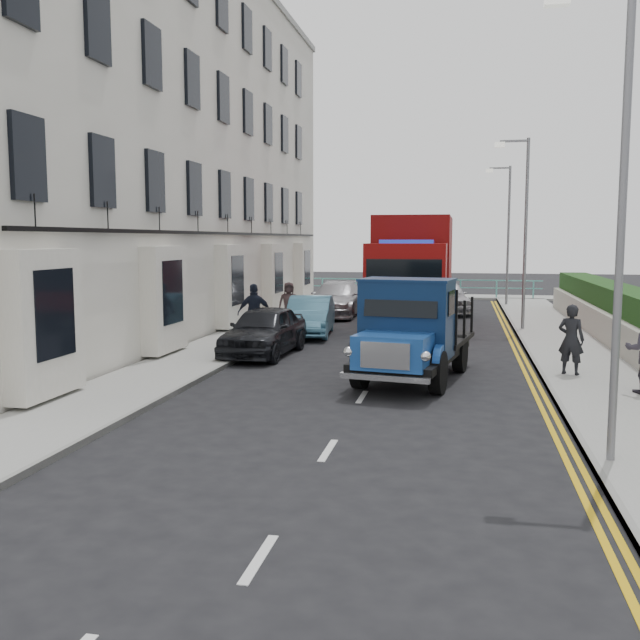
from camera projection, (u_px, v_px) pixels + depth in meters
The scene contains 20 objects.
ground at pixel (348, 420), 13.45m from camera, with size 120.00×120.00×0.00m, color black.
pavement_west at pixel (234, 342), 23.22m from camera, with size 2.40×38.00×0.12m, color gray.
pavement_east at pixel (571, 352), 21.18m from camera, with size 2.60×38.00×0.12m, color gray.
promenade at pixel (425, 296), 41.70m from camera, with size 30.00×2.50×0.12m, color gray.
sea_plane at pixel (441, 273), 71.92m from camera, with size 120.00×120.00×0.00m, color slate.
terrace_west at pixel (157, 140), 27.14m from camera, with size 6.31×30.20×14.25m.
seafront_railing at pixel (425, 288), 40.86m from camera, with size 13.00×0.08×1.11m.
lamp_near at pixel (614, 197), 10.24m from camera, with size 1.23×0.18×7.00m.
lamp_mid at pixel (522, 222), 25.83m from camera, with size 1.23×0.18×7.00m.
lamp_far at pixel (506, 227), 35.57m from camera, with size 1.23×0.18×7.00m.
bedford_lorry at pixel (408, 337), 16.64m from camera, with size 2.82×5.41×2.45m.
red_lorry at pixel (413, 268), 27.45m from camera, with size 2.82×8.15×4.26m.
parked_car_front at pixel (264, 331), 20.89m from camera, with size 1.72×4.28×1.46m, color black.
parked_car_mid at pixel (310, 316), 25.22m from camera, with size 1.46×4.19×1.38m, color teal.
parked_car_rear at pixel (336, 299), 31.56m from camera, with size 2.10×5.17×1.50m, color #B5B5BA.
seafront_car_left at pixel (393, 289), 39.42m from camera, with size 2.19×4.75×1.32m, color black.
seafront_car_right at pixel (445, 297), 32.63m from camera, with size 1.80×4.47×1.52m, color #B4B3B8.
pedestrian_east_near at pixel (571, 339), 17.26m from camera, with size 0.63×0.41×1.72m, color black.
pedestrian_west_near at pixel (255, 313), 22.70m from camera, with size 1.09×0.46×1.87m, color black.
pedestrian_west_far at pixel (289, 304), 27.18m from camera, with size 0.81×0.52×1.65m, color #3A2929.
Camera 1 is at (2.06, -13.00, 3.40)m, focal length 40.00 mm.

